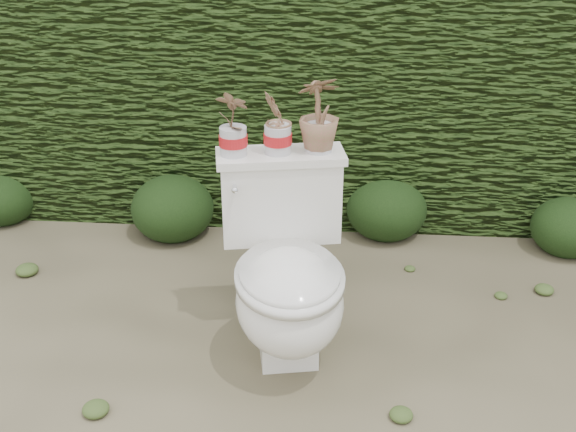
# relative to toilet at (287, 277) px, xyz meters

# --- Properties ---
(ground) EXTENTS (60.00, 60.00, 0.00)m
(ground) POSITION_rel_toilet_xyz_m (-0.13, -0.03, -0.36)
(ground) COLOR #7E7456
(ground) RESTS_ON ground
(hedge) EXTENTS (8.00, 1.00, 1.60)m
(hedge) POSITION_rel_toilet_xyz_m (-0.13, 1.57, 0.44)
(hedge) COLOR #334E1A
(hedge) RESTS_ON ground
(toilet) EXTENTS (0.57, 0.75, 0.78)m
(toilet) POSITION_rel_toilet_xyz_m (0.00, 0.00, 0.00)
(toilet) COLOR white
(toilet) RESTS_ON ground
(potted_plant_left) EXTENTS (0.15, 0.12, 0.24)m
(potted_plant_left) POSITION_rel_toilet_xyz_m (-0.22, 0.20, 0.54)
(potted_plant_left) COLOR #307C26
(potted_plant_left) RESTS_ON toilet
(potted_plant_center) EXTENTS (0.12, 0.14, 0.23)m
(potted_plant_center) POSITION_rel_toilet_xyz_m (-0.05, 0.23, 0.54)
(potted_plant_center) COLOR #307C26
(potted_plant_center) RESTS_ON toilet
(potted_plant_right) EXTENTS (0.21, 0.21, 0.28)m
(potted_plant_right) POSITION_rel_toilet_xyz_m (0.10, 0.26, 0.56)
(potted_plant_right) COLOR #307C26
(potted_plant_right) RESTS_ON toilet
(liriope_clump_1) EXTENTS (0.38, 0.38, 0.30)m
(liriope_clump_1) POSITION_rel_toilet_xyz_m (-1.66, 1.09, -0.20)
(liriope_clump_1) COLOR #1D3412
(liriope_clump_1) RESTS_ON ground
(liriope_clump_2) EXTENTS (0.43, 0.43, 0.35)m
(liriope_clump_2) POSITION_rel_toilet_xyz_m (-0.68, 0.99, -0.18)
(liriope_clump_2) COLOR #1D3412
(liriope_clump_2) RESTS_ON ground
(liriope_clump_3) EXTENTS (0.43, 0.43, 0.34)m
(liriope_clump_3) POSITION_rel_toilet_xyz_m (0.44, 1.09, -0.18)
(liriope_clump_3) COLOR #1D3412
(liriope_clump_3) RESTS_ON ground
(liriope_clump_4) EXTENTS (0.38, 0.38, 0.30)m
(liriope_clump_4) POSITION_rel_toilet_xyz_m (1.35, 0.97, -0.21)
(liriope_clump_4) COLOR #1D3412
(liriope_clump_4) RESTS_ON ground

